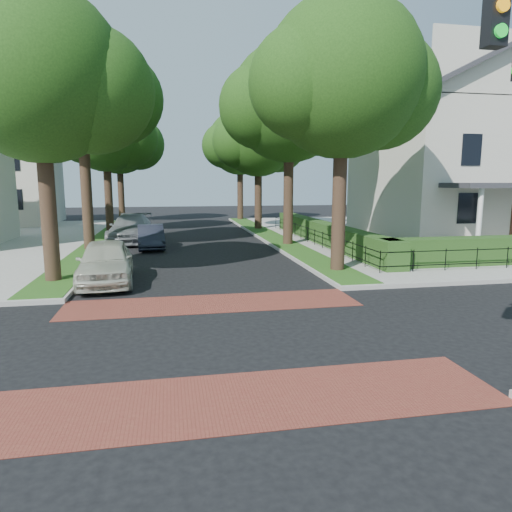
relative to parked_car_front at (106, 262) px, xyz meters
The scene contains 20 objects.
ground 7.73m from the parked_car_front, 62.07° to the right, with size 120.00×120.00×0.00m, color black.
sidewalk_ne 26.14m from the parked_car_front, 27.86° to the left, with size 30.00×30.00×0.15m, color gray.
crosswalk_far 5.15m from the parked_car_front, 44.93° to the right, with size 9.00×2.20×0.01m, color maroon.
crosswalk_near 10.65m from the parked_car_front, 70.18° to the right, with size 9.00×2.20×0.01m, color maroon.
grass_strip_ne 15.26m from the parked_car_front, 53.83° to the left, with size 1.60×29.80×0.02m, color #1D4B15.
grass_strip_nw 12.46m from the parked_car_front, 98.32° to the left, with size 1.60×29.80×0.02m, color #1D4B15.
tree_right_near 11.46m from the parked_car_front, ahead, with size 7.75×6.67×10.66m.
tree_right_mid 14.42m from the parked_car_front, 42.56° to the left, with size 8.25×7.09×11.22m.
tree_right_far 20.63m from the parked_car_front, 62.18° to the left, with size 7.25×6.23×9.74m.
tree_right_back 28.73m from the parked_car_front, 70.81° to the left, with size 7.50×6.45×10.20m.
tree_left_near 6.71m from the parked_car_front, 166.30° to the left, with size 7.50×6.45×10.20m.
tree_left_mid 11.46m from the parked_car_front, 101.97° to the left, with size 8.00×6.88×11.48m.
tree_left_far 18.62m from the parked_car_front, 95.91° to the left, with size 7.00×6.02×9.86m.
tree_left_back 27.31m from the parked_car_front, 93.88° to the left, with size 7.75×6.66×10.44m.
hedge_main_road 13.97m from the parked_car_front, 36.00° to the left, with size 1.00×18.00×1.20m, color #214317.
fence_main_road 13.33m from the parked_car_front, 38.02° to the left, with size 0.06×18.00×0.90m, color black, non-canonical shape.
house_victorian 23.58m from the parked_car_front, 23.38° to the left, with size 13.00×13.05×12.48m.
parked_car_front is the anchor object (origin of this frame).
parked_car_middle 8.91m from the parked_car_front, 81.61° to the left, with size 1.41×4.05×1.33m, color #1F232F.
parked_car_rear 11.84m from the parked_car_front, 90.00° to the left, with size 2.37×5.83×1.69m, color gray.
Camera 1 is at (-1.24, -10.51, 3.74)m, focal length 32.00 mm.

